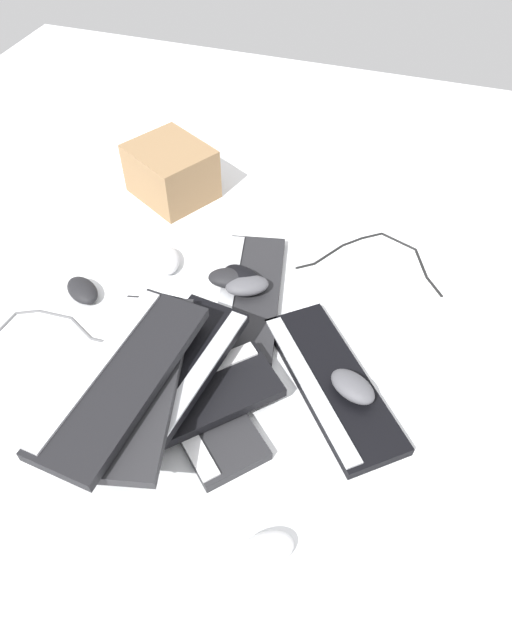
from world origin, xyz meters
The scene contains 20 objects.
ground_plane centered at (0.00, 0.00, 0.00)m, with size 3.20×3.20×0.00m, color white.
keyboard_0 centered at (0.14, 0.01, 0.01)m, with size 0.40×0.43×0.03m.
keyboard_1 centered at (-0.13, 0.21, 0.01)m, with size 0.24×0.46×0.03m.
keyboard_2 centered at (-0.15, -0.11, 0.01)m, with size 0.43×0.41×0.03m.
keyboard_3 centered at (-0.15, -0.17, 0.04)m, with size 0.41×0.42×0.03m.
keyboard_4 centered at (-0.22, -0.13, 0.07)m, with size 0.15×0.44×0.03m.
keyboard_5 centered at (-0.17, -0.14, 0.10)m, with size 0.21×0.46×0.03m.
keyboard_6 centered at (-0.22, -0.19, 0.13)m, with size 0.25×0.46×0.03m.
keyboard_7 centered at (-0.24, -0.21, 0.16)m, with size 0.19×0.45×0.03m.
mouse_0 centered at (-0.18, 0.22, 0.05)m, with size 0.11×0.07×0.04m, color black.
mouse_1 centered at (0.19, -0.01, 0.05)m, with size 0.11×0.07×0.04m, color #4C4C51.
mouse_2 centered at (-0.13, 0.21, 0.05)m, with size 0.11×0.07×0.04m, color #4C4C51.
mouse_3 centered at (0.11, -0.39, 0.02)m, with size 0.11×0.07×0.04m, color silver.
mouse_4 centered at (-0.15, 0.24, 0.05)m, with size 0.11×0.07×0.04m, color black.
mouse_5 centered at (-0.33, -0.32, 0.02)m, with size 0.11×0.07×0.04m, color black.
mouse_6 centered at (-0.38, 0.27, 0.02)m, with size 0.11×0.07×0.04m, color silver.
mouse_7 centered at (-0.54, 0.09, 0.02)m, with size 0.11×0.07×0.04m, color black.
cable_0 centered at (-0.54, -0.04, 0.00)m, with size 0.36×0.27×0.01m.
cable_1 centered at (0.16, 0.48, 0.00)m, with size 0.39×0.22×0.01m.
cardboard_box centered at (-0.49, 0.57, 0.08)m, with size 0.23×0.20×0.16m, color olive.
Camera 1 is at (0.21, -0.75, 1.06)m, focal length 32.00 mm.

